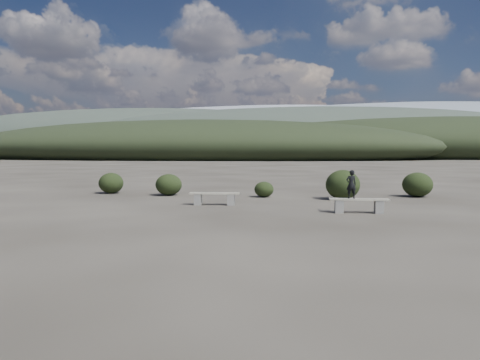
# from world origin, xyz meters

# --- Properties ---
(ground) EXTENTS (1200.00, 1200.00, 0.00)m
(ground) POSITION_xyz_m (0.00, 0.00, 0.00)
(ground) COLOR #2B2721
(ground) RESTS_ON ground
(bench_left) EXTENTS (1.93, 0.55, 0.48)m
(bench_left) POSITION_xyz_m (-1.58, 5.49, 0.29)
(bench_left) COLOR slate
(bench_left) RESTS_ON ground
(bench_right) EXTENTS (1.96, 0.48, 0.49)m
(bench_right) POSITION_xyz_m (3.65, 4.00, 0.30)
(bench_right) COLOR slate
(bench_right) RESTS_ON ground
(seated_person) EXTENTS (0.39, 0.30, 0.95)m
(seated_person) POSITION_xyz_m (3.39, 3.99, 0.96)
(seated_person) COLOR black
(seated_person) RESTS_ON bench_right
(shrub_a) EXTENTS (1.21, 1.21, 0.99)m
(shrub_a) POSITION_xyz_m (-4.45, 8.91, 0.50)
(shrub_a) COLOR black
(shrub_a) RESTS_ON ground
(shrub_c) EXTENTS (0.86, 0.86, 0.69)m
(shrub_c) POSITION_xyz_m (-0.01, 8.79, 0.35)
(shrub_c) COLOR black
(shrub_c) RESTS_ON ground
(shrub_d) EXTENTS (1.44, 1.44, 1.26)m
(shrub_d) POSITION_xyz_m (3.40, 8.24, 0.63)
(shrub_d) COLOR black
(shrub_d) RESTS_ON ground
(shrub_e) EXTENTS (1.32, 1.32, 1.10)m
(shrub_e) POSITION_xyz_m (6.78, 9.88, 0.55)
(shrub_e) COLOR black
(shrub_e) RESTS_ON ground
(shrub_f) EXTENTS (1.18, 1.18, 1.00)m
(shrub_f) POSITION_xyz_m (-7.51, 9.46, 0.50)
(shrub_f) COLOR black
(shrub_f) RESTS_ON ground
(mountain_ridges) EXTENTS (500.00, 400.00, 56.00)m
(mountain_ridges) POSITION_xyz_m (-7.48, 339.06, 10.84)
(mountain_ridges) COLOR black
(mountain_ridges) RESTS_ON ground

